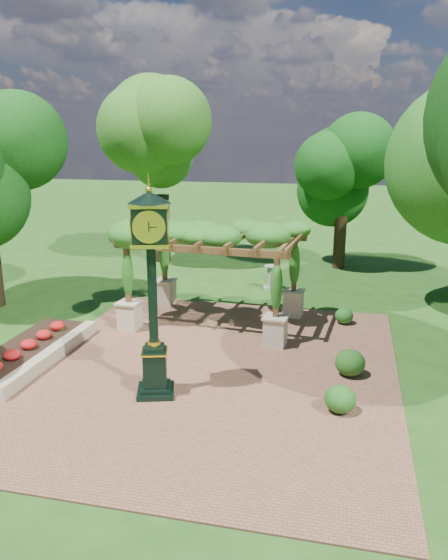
# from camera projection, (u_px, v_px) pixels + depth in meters

# --- Properties ---
(ground) EXTENTS (120.00, 120.00, 0.00)m
(ground) POSITION_uv_depth(u_px,v_px,m) (202.00, 386.00, 14.14)
(ground) COLOR #1E4714
(ground) RESTS_ON ground
(brick_plaza) EXTENTS (10.00, 12.00, 0.04)m
(brick_plaza) POSITION_uv_depth(u_px,v_px,m) (212.00, 370.00, 15.07)
(brick_plaza) COLOR brown
(brick_plaza) RESTS_ON ground
(border_wall) EXTENTS (0.35, 5.00, 0.40)m
(border_wall) POSITION_uv_depth(u_px,v_px,m) (51.00, 356.00, 15.57)
(border_wall) COLOR #C6B793
(border_wall) RESTS_ON ground
(flower_bed) EXTENTS (1.50, 5.00, 0.36)m
(flower_bed) POSITION_uv_depth(u_px,v_px,m) (23.00, 353.00, 15.77)
(flower_bed) COLOR red
(flower_bed) RESTS_ON ground
(pedestal_clock) EXTENTS (1.27, 1.27, 5.14)m
(pedestal_clock) POSITION_uv_depth(u_px,v_px,m) (152.00, 276.00, 12.87)
(pedestal_clock) COLOR black
(pedestal_clock) RESTS_ON brick_plaza
(pergola) EXTENTS (5.98, 4.02, 3.60)m
(pergola) POSITION_uv_depth(u_px,v_px,m) (214.00, 239.00, 18.10)
(pergola) COLOR beige
(pergola) RESTS_ON brick_plaza
(sundial) EXTENTS (0.65, 0.65, 1.01)m
(sundial) POSITION_uv_depth(u_px,v_px,m) (270.00, 279.00, 22.93)
(sundial) COLOR gray
(sundial) RESTS_ON ground
(shrub_front) EXTENTS (0.78, 0.78, 0.65)m
(shrub_front) POSITION_uv_depth(u_px,v_px,m) (340.00, 399.00, 12.67)
(shrub_front) COLOR #1F5418
(shrub_front) RESTS_ON brick_plaza
(shrub_mid) EXTENTS (0.89, 0.89, 0.72)m
(shrub_mid) POSITION_uv_depth(u_px,v_px,m) (350.00, 363.00, 14.59)
(shrub_mid) COLOR #1F4E16
(shrub_mid) RESTS_ON brick_plaza
(shrub_back) EXTENTS (0.79, 0.79, 0.55)m
(shrub_back) POSITION_uv_depth(u_px,v_px,m) (344.00, 316.00, 18.62)
(shrub_back) COLOR #1F5A1A
(shrub_back) RESTS_ON brick_plaza
(tree_west_far) EXTENTS (4.10, 4.10, 8.76)m
(tree_west_far) POSITION_uv_depth(u_px,v_px,m) (160.00, 141.00, 26.48)
(tree_west_far) COLOR black
(tree_west_far) RESTS_ON ground
(tree_north) EXTENTS (3.40, 3.40, 6.61)m
(tree_north) POSITION_uv_depth(u_px,v_px,m) (343.00, 174.00, 25.49)
(tree_north) COLOR #322314
(tree_north) RESTS_ON ground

